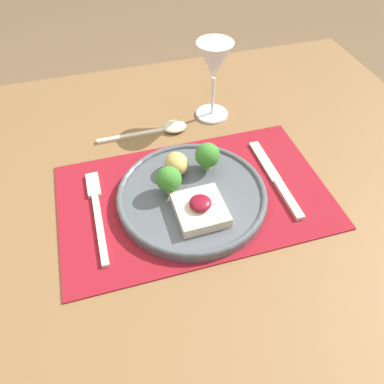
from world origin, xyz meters
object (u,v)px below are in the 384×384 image
spoon (165,128)px  wine_glass_near (214,65)px  fork (97,208)px  knife (278,182)px  dinner_plate (192,193)px

spoon → wine_glass_near: (0.12, 0.03, 0.12)m
fork → wine_glass_near: (0.29, 0.22, 0.12)m
knife → wine_glass_near: wine_glass_near is taller
knife → fork: bearing=177.5°
dinner_plate → knife: 0.17m
fork → wine_glass_near: 0.38m
spoon → wine_glass_near: bearing=17.6°
dinner_plate → spoon: 0.21m
dinner_plate → fork: bearing=172.5°
fork → wine_glass_near: size_ratio=1.24×
wine_glass_near → knife: bearing=-78.5°
spoon → knife: bearing=-48.4°
dinner_plate → knife: (0.17, -0.01, -0.01)m
fork → wine_glass_near: wine_glass_near is taller
knife → wine_glass_near: bearing=104.3°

